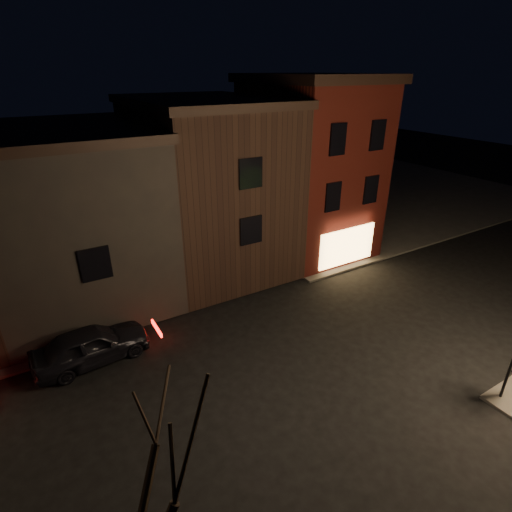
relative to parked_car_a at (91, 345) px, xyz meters
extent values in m
plane|color=black|center=(6.60, -4.35, -0.77)|extent=(120.00, 120.00, 0.00)
cube|color=#2D2B28|center=(26.60, 15.65, -0.71)|extent=(30.00, 30.00, 0.12)
cube|color=#48110C|center=(14.60, 5.15, 4.35)|extent=(6.00, 8.00, 10.00)
cube|color=black|center=(14.60, 5.15, 9.60)|extent=(6.50, 8.50, 0.50)
cube|color=#FFC972|center=(14.60, 1.10, 0.65)|extent=(4.00, 0.12, 2.20)
cube|color=black|center=(8.10, 6.15, 3.85)|extent=(7.00, 10.00, 9.00)
cube|color=black|center=(8.10, 6.15, 8.55)|extent=(7.30, 10.30, 0.40)
cube|color=black|center=(0.85, 6.15, 3.35)|extent=(7.50, 10.00, 8.00)
cube|color=black|center=(0.85, 6.15, 7.55)|extent=(7.80, 10.30, 0.40)
imported|color=black|center=(0.00, 0.00, 0.00)|extent=(4.64, 2.19, 1.53)
camera|label=1|loc=(-0.97, -14.58, 10.06)|focal=28.00mm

